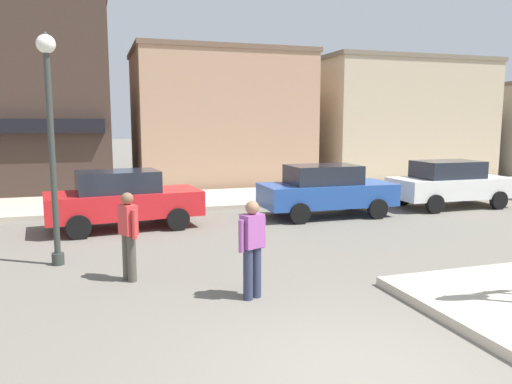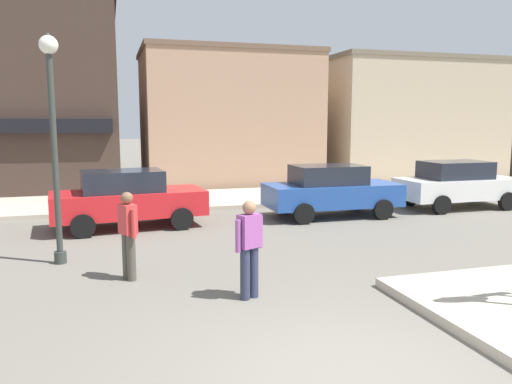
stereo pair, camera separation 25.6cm
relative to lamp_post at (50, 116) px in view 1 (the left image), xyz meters
name	(u,v)px [view 1 (the left image)]	position (x,y,z in m)	size (l,w,h in m)	color
ground_plane	(362,379)	(3.53, -5.87, -2.96)	(160.00, 160.00, 0.00)	#6B665B
kerb_far	(178,201)	(3.53, 6.97, -2.88)	(80.00, 4.00, 0.15)	#B7AD99
lamp_post	(50,116)	(0.00, 0.00, 0.00)	(0.36, 0.36, 4.54)	#333833
parked_car_nearest	(123,199)	(1.45, 3.15, -2.15)	(4.15, 2.18, 1.56)	red
parked_car_second	(326,190)	(7.39, 3.05, -2.15)	(4.01, 1.90, 1.56)	#234C9E
parked_car_third	(450,183)	(12.03, 3.26, -2.15)	(4.00, 1.88, 1.56)	white
pedestrian_crossing_near	(252,246)	(3.14, -3.03, -2.09)	(0.54, 0.35, 1.61)	#2D334C
pedestrian_crossing_far	(128,234)	(1.31, -1.47, -2.09)	(0.35, 0.54, 1.61)	#4C473D
building_storefront_left_near	(220,119)	(6.29, 11.96, 0.03)	(7.70, 5.43, 5.96)	tan
building_storefront_left_mid	(391,119)	(15.48, 12.20, 0.00)	(8.81, 6.04, 5.92)	tan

